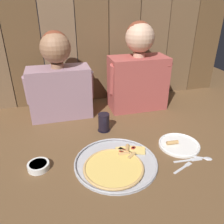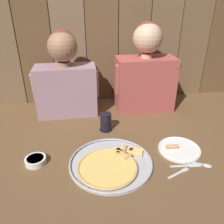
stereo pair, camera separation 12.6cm
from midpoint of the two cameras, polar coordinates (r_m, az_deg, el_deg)
ground_plane at (r=1.28m, az=4.28°, el=-9.29°), size 3.20×3.20×0.00m
pizza_tray at (r=1.15m, az=2.74°, el=-13.12°), size 0.42×0.42×0.03m
dinner_plate at (r=1.33m, az=19.31°, el=-8.91°), size 0.23×0.23×0.03m
drinking_glass at (r=1.41m, az=0.97°, el=-2.61°), size 0.08×0.08×0.11m
dipping_bowl at (r=1.21m, az=-15.94°, el=-11.77°), size 0.11×0.11×0.03m
table_fork at (r=1.18m, az=19.76°, el=-14.32°), size 0.13×0.07×0.01m
table_knife at (r=1.23m, az=21.04°, el=-12.66°), size 0.16×0.03×0.01m
table_spoon at (r=1.27m, az=24.71°, el=-12.00°), size 0.13×0.08×0.01m
diner_left at (r=1.57m, az=-9.45°, el=8.55°), size 0.44×0.20×0.58m
diner_right at (r=1.65m, az=10.67°, el=9.99°), size 0.45×0.22×0.62m
wooden_backdrop_wall at (r=1.75m, az=-0.42°, el=23.50°), size 2.19×0.03×1.30m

